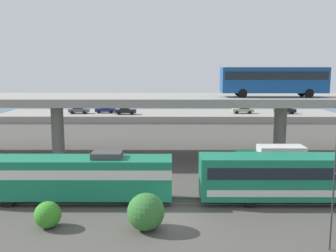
% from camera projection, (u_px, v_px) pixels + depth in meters
% --- Properties ---
extents(ground_plane, '(260.00, 260.00, 0.00)m').
position_uv_depth(ground_plane, '(168.00, 221.00, 27.39)').
color(ground_plane, '#4C4944').
extents(rail_strip_near, '(110.00, 0.12, 0.12)m').
position_uv_depth(rail_strip_near, '(168.00, 204.00, 30.63)').
color(rail_strip_near, '#59544C').
rests_on(rail_strip_near, ground_plane).
extents(rail_strip_far, '(110.00, 0.12, 0.12)m').
position_uv_depth(rail_strip_far, '(168.00, 198.00, 32.04)').
color(rail_strip_far, '#59544C').
rests_on(rail_strip_far, ground_plane).
extents(train_locomotive, '(16.98, 3.04, 4.18)m').
position_uv_depth(train_locomotive, '(64.00, 176.00, 31.06)').
color(train_locomotive, '#197A56').
rests_on(train_locomotive, ground_plane).
extents(highway_overpass, '(96.00, 11.37, 7.56)m').
position_uv_depth(highway_overpass, '(169.00, 101.00, 46.13)').
color(highway_overpass, gray).
rests_on(highway_overpass, ground_plane).
extents(transit_bus_on_overpass, '(12.00, 2.68, 3.40)m').
position_uv_depth(transit_bus_on_overpass, '(273.00, 79.00, 43.72)').
color(transit_bus_on_overpass, '#14478C').
rests_on(transit_bus_on_overpass, highway_overpass).
extents(service_truck_west, '(6.80, 2.46, 3.04)m').
position_uv_depth(service_truck_west, '(272.00, 159.00, 38.91)').
color(service_truck_west, '#0C4C26').
rests_on(service_truck_west, ground_plane).
extents(pier_parking_lot, '(70.84, 13.84, 1.44)m').
position_uv_depth(pier_parking_lot, '(169.00, 116.00, 81.66)').
color(pier_parking_lot, gray).
rests_on(pier_parking_lot, ground_plane).
extents(parked_car_0, '(4.12, 1.91, 1.50)m').
position_uv_depth(parked_car_0, '(106.00, 109.00, 80.88)').
color(parked_car_0, navy).
rests_on(parked_car_0, pier_parking_lot).
extents(parked_car_1, '(4.37, 1.90, 1.50)m').
position_uv_depth(parked_car_1, '(243.00, 110.00, 80.09)').
color(parked_car_1, '#9E998C').
rests_on(parked_car_1, pier_parking_lot).
extents(parked_car_2, '(4.13, 1.90, 1.50)m').
position_uv_depth(parked_car_2, '(79.00, 110.00, 79.85)').
color(parked_car_2, '#515459').
rests_on(parked_car_2, pier_parking_lot).
extents(parked_car_3, '(4.27, 1.88, 1.50)m').
position_uv_depth(parked_car_3, '(285.00, 110.00, 79.53)').
color(parked_car_3, black).
rests_on(parked_car_3, pier_parking_lot).
extents(parked_car_4, '(4.23, 1.91, 1.50)m').
position_uv_depth(parked_car_4, '(126.00, 111.00, 78.41)').
color(parked_car_4, black).
rests_on(parked_car_4, pier_parking_lot).
extents(harbor_water, '(140.00, 36.00, 0.01)m').
position_uv_depth(harbor_water, '(169.00, 108.00, 104.50)').
color(harbor_water, '#385B7A').
rests_on(harbor_water, ground_plane).
extents(shrub_left, '(1.84, 1.84, 1.84)m').
position_uv_depth(shrub_left, '(48.00, 215.00, 26.12)').
color(shrub_left, '#368927').
rests_on(shrub_left, ground_plane).
extents(shrub_right, '(2.54, 2.54, 2.54)m').
position_uv_depth(shrub_right, '(146.00, 212.00, 25.71)').
color(shrub_right, '#316F30').
rests_on(shrub_right, ground_plane).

